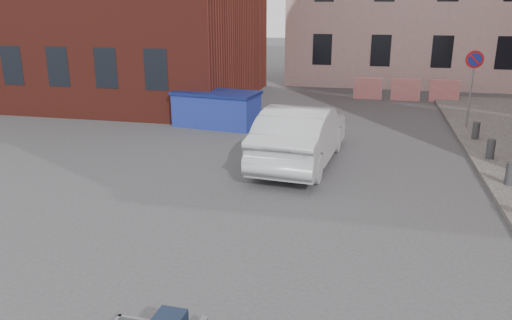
# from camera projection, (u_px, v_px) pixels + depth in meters

# --- Properties ---
(ground) EXTENTS (120.00, 120.00, 0.00)m
(ground) POSITION_uv_depth(u_px,v_px,m) (229.00, 223.00, 10.11)
(ground) COLOR #38383A
(ground) RESTS_ON ground
(far_building) EXTENTS (6.00, 6.00, 8.00)m
(far_building) POSITION_uv_depth(u_px,v_px,m) (33.00, 9.00, 33.68)
(far_building) COLOR maroon
(far_building) RESTS_ON ground
(no_parking_sign) EXTENTS (0.60, 0.09, 2.65)m
(no_parking_sign) POSITION_uv_depth(u_px,v_px,m) (473.00, 73.00, 17.05)
(no_parking_sign) COLOR gray
(no_parking_sign) RESTS_ON sidewalk
(bollards) EXTENTS (0.22, 9.02, 0.55)m
(bollards) POSITION_uv_depth(u_px,v_px,m) (510.00, 174.00, 11.87)
(bollards) COLOR #3A3A3D
(bollards) RESTS_ON sidewalk
(barriers) EXTENTS (4.70, 0.18, 1.00)m
(barriers) POSITION_uv_depth(u_px,v_px,m) (406.00, 90.00, 23.02)
(barriers) COLOR red
(barriers) RESTS_ON ground
(dumpster) EXTENTS (3.21, 1.97, 1.27)m
(dumpster) POSITION_uv_depth(u_px,v_px,m) (217.00, 109.00, 18.10)
(dumpster) COLOR navy
(dumpster) RESTS_ON ground
(silver_car) EXTENTS (2.17, 5.12, 1.64)m
(silver_car) POSITION_uv_depth(u_px,v_px,m) (301.00, 135.00, 13.74)
(silver_car) COLOR #AEB2B6
(silver_car) RESTS_ON ground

